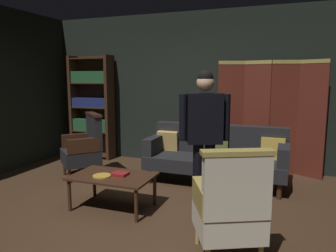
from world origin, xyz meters
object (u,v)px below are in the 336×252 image
(coffee_table, at_px, (113,179))
(book_red_leather, at_px, (120,174))
(armchair_gilt_accent, at_px, (230,207))
(brass_tray, at_px, (102,176))
(armchair_wing_left, at_px, (85,147))
(standing_figure, at_px, (204,129))
(bookshelf, at_px, (92,105))
(velvet_couch, at_px, (216,154))
(folding_screen, at_px, (270,116))

(coffee_table, bearing_deg, book_red_leather, 19.84)
(armchair_gilt_accent, height_order, brass_tray, armchair_gilt_accent)
(armchair_wing_left, relative_size, standing_figure, 0.61)
(bookshelf, relative_size, velvet_couch, 0.97)
(coffee_table, bearing_deg, armchair_gilt_accent, -22.71)
(standing_figure, distance_m, brass_tray, 1.37)
(velvet_couch, bearing_deg, standing_figure, -85.05)
(folding_screen, xyz_separation_m, bookshelf, (-3.43, -0.06, 0.09))
(velvet_couch, bearing_deg, armchair_gilt_accent, -74.91)
(folding_screen, relative_size, book_red_leather, 10.24)
(velvet_couch, xyz_separation_m, standing_figure, (0.10, -1.20, 0.57))
(folding_screen, relative_size, armchair_wing_left, 1.83)
(armchair_gilt_accent, xyz_separation_m, standing_figure, (-0.46, 0.89, 0.54))
(coffee_table, bearing_deg, folding_screen, 52.38)
(velvet_couch, distance_m, brass_tray, 1.87)
(armchair_gilt_accent, xyz_separation_m, armchair_wing_left, (-2.64, 1.64, 0.00))
(bookshelf, relative_size, armchair_wing_left, 1.97)
(armchair_wing_left, bearing_deg, standing_figure, -18.93)
(velvet_couch, height_order, coffee_table, velvet_couch)
(bookshelf, xyz_separation_m, velvet_couch, (2.70, -0.74, -0.62))
(book_red_leather, bearing_deg, coffee_table, -160.16)
(standing_figure, bearing_deg, bookshelf, 145.33)
(armchair_gilt_accent, distance_m, brass_tray, 1.75)
(bookshelf, xyz_separation_m, armchair_wing_left, (0.62, -1.19, -0.58))
(bookshelf, distance_m, velvet_couch, 2.87)
(coffee_table, bearing_deg, standing_figure, 12.11)
(brass_tray, bearing_deg, book_red_leather, 32.27)
(coffee_table, height_order, armchair_wing_left, armchair_wing_left)
(standing_figure, height_order, brass_tray, standing_figure)
(brass_tray, bearing_deg, bookshelf, 125.43)
(standing_figure, bearing_deg, folding_screen, 72.65)
(coffee_table, height_order, armchair_gilt_accent, armchair_gilt_accent)
(velvet_couch, height_order, standing_figure, standing_figure)
(coffee_table, distance_m, armchair_gilt_accent, 1.69)
(book_red_leather, bearing_deg, folding_screen, 53.44)
(armchair_wing_left, bearing_deg, book_red_leather, -38.94)
(standing_figure, bearing_deg, armchair_gilt_accent, -62.62)
(book_red_leather, bearing_deg, armchair_wing_left, 141.06)
(folding_screen, distance_m, coffee_table, 2.88)
(coffee_table, bearing_deg, brass_tray, -138.94)
(velvet_couch, xyz_separation_m, armchair_wing_left, (-2.08, -0.45, 0.04))
(coffee_table, relative_size, brass_tray, 4.47)
(velvet_couch, bearing_deg, bookshelf, 164.69)
(velvet_couch, distance_m, standing_figure, 1.33)
(folding_screen, bearing_deg, brass_tray, -128.13)
(folding_screen, xyz_separation_m, book_red_leather, (-1.63, -2.20, -0.55))
(folding_screen, height_order, book_red_leather, folding_screen)
(folding_screen, distance_m, armchair_gilt_accent, 2.93)
(coffee_table, relative_size, standing_figure, 0.59)
(folding_screen, distance_m, standing_figure, 2.09)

